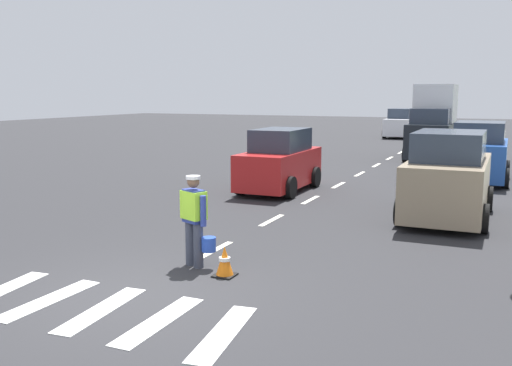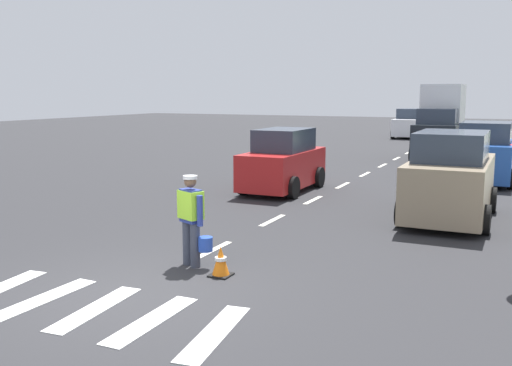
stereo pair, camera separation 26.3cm
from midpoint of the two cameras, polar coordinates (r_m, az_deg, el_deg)
The scene contains 10 objects.
ground_plane at distance 28.75m, azimuth 13.06°, elevation 2.48°, with size 96.00×96.00×0.00m, color #28282B.
crosswalk_stripes at distance 8.85m, azimuth -16.00°, elevation -12.07°, with size 4.58×1.93×0.01m.
lane_center_line at distance 32.86m, azimuth 14.47°, elevation 3.22°, with size 0.14×46.40×0.01m.
road_worker at distance 10.38m, azimuth -6.84°, elevation -3.33°, with size 0.76×0.44×1.67m.
traffic_cone_near at distance 9.94m, azimuth -3.91°, elevation -7.82°, with size 0.36×0.36×0.53m.
delivery_truck at distance 28.51m, azimuth 17.00°, elevation 5.51°, with size 2.16×4.60×3.54m.
car_oncoming_third at distance 42.24m, azimuth 14.06°, elevation 5.74°, with size 1.94×4.39×2.05m.
car_parked_curbside at distance 15.01m, azimuth 18.15°, elevation 0.45°, with size 2.07×4.25×2.20m.
car_parked_far at distance 21.75m, azimuth 21.03°, elevation 2.72°, with size 2.08×3.96×2.13m.
car_oncoming_lead at distance 18.40m, azimuth 1.97°, elevation 2.07°, with size 1.86×3.83×2.00m.
Camera 1 is at (5.29, -7.12, 3.13)m, focal length 40.08 mm.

